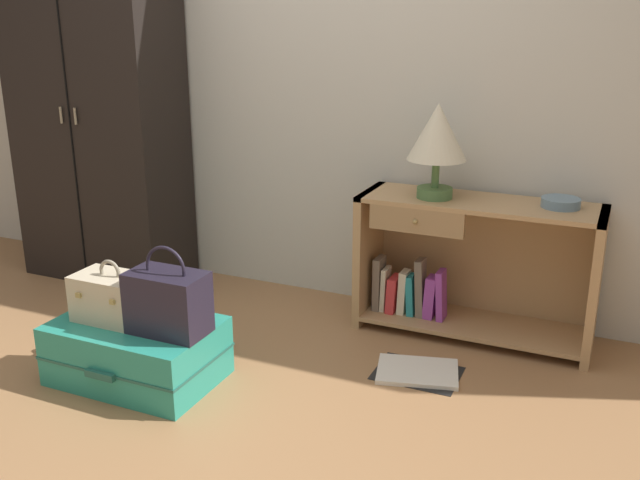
{
  "coord_description": "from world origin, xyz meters",
  "views": [
    {
      "loc": [
        1.51,
        -2.03,
        1.54
      ],
      "look_at": [
        0.27,
        0.76,
        0.55
      ],
      "focal_mm": 39.95,
      "sensor_mm": 36.0,
      "label": 1
    }
  ],
  "objects_px": {
    "bowl": "(561,203)",
    "train_case": "(112,297)",
    "wardrobe": "(98,110)",
    "suitcase_large": "(137,351)",
    "bottle": "(70,336)",
    "bookshelf": "(466,266)",
    "table_lamp": "(437,136)",
    "open_book_on_floor": "(417,372)",
    "handbag": "(168,302)"
  },
  "relations": [
    {
      "from": "wardrobe",
      "to": "train_case",
      "type": "distance_m",
      "value": 1.48
    },
    {
      "from": "table_lamp",
      "to": "bowl",
      "type": "height_order",
      "value": "table_lamp"
    },
    {
      "from": "table_lamp",
      "to": "suitcase_large",
      "type": "xyz_separation_m",
      "value": [
        -1.02,
        -1.01,
        -0.85
      ]
    },
    {
      "from": "bookshelf",
      "to": "table_lamp",
      "type": "height_order",
      "value": "table_lamp"
    },
    {
      "from": "open_book_on_floor",
      "to": "train_case",
      "type": "bearing_deg",
      "value": -155.79
    },
    {
      "from": "train_case",
      "to": "bottle",
      "type": "bearing_deg",
      "value": 166.79
    },
    {
      "from": "bookshelf",
      "to": "table_lamp",
      "type": "xyz_separation_m",
      "value": [
        -0.17,
        -0.05,
        0.64
      ]
    },
    {
      "from": "bowl",
      "to": "suitcase_large",
      "type": "height_order",
      "value": "bowl"
    },
    {
      "from": "suitcase_large",
      "to": "handbag",
      "type": "xyz_separation_m",
      "value": [
        0.19,
        -0.01,
        0.27
      ]
    },
    {
      "from": "wardrobe",
      "to": "table_lamp",
      "type": "relative_size",
      "value": 4.41
    },
    {
      "from": "handbag",
      "to": "wardrobe",
      "type": "bearing_deg",
      "value": 138.8
    },
    {
      "from": "bowl",
      "to": "train_case",
      "type": "distance_m",
      "value": 2.04
    },
    {
      "from": "bottle",
      "to": "suitcase_large",
      "type": "bearing_deg",
      "value": -9.36
    },
    {
      "from": "table_lamp",
      "to": "bottle",
      "type": "xyz_separation_m",
      "value": [
        -1.46,
        -0.94,
        -0.9
      ]
    },
    {
      "from": "bottle",
      "to": "table_lamp",
      "type": "bearing_deg",
      "value": 32.67
    },
    {
      "from": "bowl",
      "to": "handbag",
      "type": "xyz_separation_m",
      "value": [
        -1.4,
        -1.09,
        -0.31
      ]
    },
    {
      "from": "open_book_on_floor",
      "to": "handbag",
      "type": "bearing_deg",
      "value": -149.13
    },
    {
      "from": "train_case",
      "to": "open_book_on_floor",
      "type": "xyz_separation_m",
      "value": [
        1.21,
        0.54,
        -0.36
      ]
    },
    {
      "from": "bottle",
      "to": "handbag",
      "type": "bearing_deg",
      "value": -7.63
    },
    {
      "from": "bowl",
      "to": "suitcase_large",
      "type": "distance_m",
      "value": 2.0
    },
    {
      "from": "wardrobe",
      "to": "suitcase_large",
      "type": "distance_m",
      "value": 1.65
    },
    {
      "from": "train_case",
      "to": "open_book_on_floor",
      "type": "bearing_deg",
      "value": 24.21
    },
    {
      "from": "suitcase_large",
      "to": "bottle",
      "type": "height_order",
      "value": "suitcase_large"
    },
    {
      "from": "wardrobe",
      "to": "bookshelf",
      "type": "distance_m",
      "value": 2.26
    },
    {
      "from": "train_case",
      "to": "open_book_on_floor",
      "type": "height_order",
      "value": "train_case"
    },
    {
      "from": "table_lamp",
      "to": "bowl",
      "type": "distance_m",
      "value": 0.64
    },
    {
      "from": "bottle",
      "to": "train_case",
      "type": "bearing_deg",
      "value": -13.21
    },
    {
      "from": "table_lamp",
      "to": "train_case",
      "type": "relative_size",
      "value": 1.4
    },
    {
      "from": "wardrobe",
      "to": "bottle",
      "type": "relative_size",
      "value": 11.24
    },
    {
      "from": "wardrobe",
      "to": "handbag",
      "type": "bearing_deg",
      "value": -41.2
    },
    {
      "from": "bookshelf",
      "to": "open_book_on_floor",
      "type": "bearing_deg",
      "value": -98.38
    },
    {
      "from": "wardrobe",
      "to": "handbag",
      "type": "distance_m",
      "value": 1.66
    },
    {
      "from": "suitcase_large",
      "to": "handbag",
      "type": "relative_size",
      "value": 1.87
    },
    {
      "from": "bookshelf",
      "to": "suitcase_large",
      "type": "distance_m",
      "value": 1.6
    },
    {
      "from": "table_lamp",
      "to": "open_book_on_floor",
      "type": "xyz_separation_m",
      "value": [
        0.09,
        -0.48,
        -0.97
      ]
    },
    {
      "from": "suitcase_large",
      "to": "train_case",
      "type": "distance_m",
      "value": 0.26
    },
    {
      "from": "open_book_on_floor",
      "to": "suitcase_large",
      "type": "bearing_deg",
      "value": -154.17
    },
    {
      "from": "table_lamp",
      "to": "train_case",
      "type": "height_order",
      "value": "table_lamp"
    },
    {
      "from": "table_lamp",
      "to": "handbag",
      "type": "xyz_separation_m",
      "value": [
        -0.83,
        -1.02,
        -0.58
      ]
    },
    {
      "from": "bookshelf",
      "to": "bottle",
      "type": "distance_m",
      "value": 1.92
    },
    {
      "from": "suitcase_large",
      "to": "bottle",
      "type": "relative_size",
      "value": 3.99
    },
    {
      "from": "bowl",
      "to": "handbag",
      "type": "relative_size",
      "value": 0.46
    },
    {
      "from": "wardrobe",
      "to": "bottle",
      "type": "bearing_deg",
      "value": -60.46
    },
    {
      "from": "wardrobe",
      "to": "bowl",
      "type": "xyz_separation_m",
      "value": [
        2.57,
        0.06,
        -0.28
      ]
    },
    {
      "from": "suitcase_large",
      "to": "bottle",
      "type": "xyz_separation_m",
      "value": [
        -0.45,
        0.07,
        -0.05
      ]
    },
    {
      "from": "bowl",
      "to": "open_book_on_floor",
      "type": "relative_size",
      "value": 0.43
    },
    {
      "from": "bowl",
      "to": "train_case",
      "type": "height_order",
      "value": "bowl"
    },
    {
      "from": "wardrobe",
      "to": "bowl",
      "type": "height_order",
      "value": "wardrobe"
    },
    {
      "from": "bowl",
      "to": "handbag",
      "type": "distance_m",
      "value": 1.8
    },
    {
      "from": "table_lamp",
      "to": "handbag",
      "type": "bearing_deg",
      "value": -128.91
    }
  ]
}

